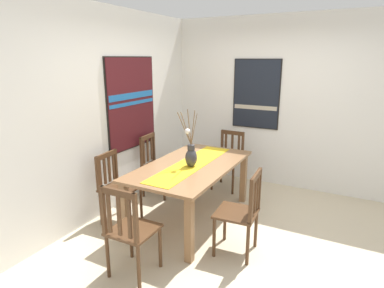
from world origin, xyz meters
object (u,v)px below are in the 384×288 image
at_px(chair_3, 130,230).
at_px(chair_2, 229,159).
at_px(painting_on_back_wall, 132,103).
at_px(dining_table, 191,172).
at_px(chair_4, 117,186).
at_px(centerpiece_vase, 191,155).
at_px(painting_on_side_wall, 256,94).
at_px(chair_0, 241,212).
at_px(chair_1, 156,164).

bearing_deg(chair_3, chair_2, 0.11).
distance_m(chair_2, chair_3, 2.52).
relative_size(chair_3, painting_on_back_wall, 0.73).
xyz_separation_m(dining_table, chair_2, (1.24, -0.02, -0.17)).
bearing_deg(chair_4, chair_3, -133.34).
distance_m(centerpiece_vase, chair_2, 1.40).
height_order(chair_4, painting_on_side_wall, painting_on_side_wall).
height_order(chair_2, chair_4, chair_2).
height_order(dining_table, chair_0, chair_0).
height_order(chair_2, painting_on_side_wall, painting_on_side_wall).
bearing_deg(chair_0, chair_2, 25.83).
distance_m(chair_2, painting_on_back_wall, 1.76).
relative_size(centerpiece_vase, chair_0, 0.78).
height_order(chair_1, painting_on_side_wall, painting_on_side_wall).
bearing_deg(centerpiece_vase, dining_table, 24.87).
distance_m(dining_table, painting_on_side_wall, 1.94).
height_order(chair_1, chair_4, chair_1).
height_order(dining_table, painting_on_side_wall, painting_on_side_wall).
height_order(dining_table, painting_on_back_wall, painting_on_back_wall).
distance_m(painting_on_back_wall, painting_on_side_wall, 2.02).
relative_size(chair_1, painting_on_back_wall, 0.71).
distance_m(chair_0, painting_on_back_wall, 2.27).
xyz_separation_m(dining_table, chair_0, (-0.43, -0.82, -0.17)).
bearing_deg(chair_3, chair_4, 46.66).
relative_size(chair_1, chair_4, 1.03).
xyz_separation_m(dining_table, painting_on_back_wall, (0.27, 1.12, 0.77)).
bearing_deg(dining_table, chair_2, -0.83).
distance_m(dining_table, centerpiece_vase, 0.28).
height_order(chair_2, painting_on_back_wall, painting_on_back_wall).
xyz_separation_m(chair_1, chair_2, (0.76, -0.89, -0.00)).
relative_size(chair_0, chair_1, 1.01).
height_order(chair_0, chair_3, chair_3).
bearing_deg(chair_2, dining_table, 179.17).
bearing_deg(centerpiece_vase, chair_2, 1.12).
bearing_deg(chair_3, chair_1, 26.99).
xyz_separation_m(chair_4, painting_on_side_wall, (2.22, -1.09, 1.00)).
relative_size(centerpiece_vase, painting_on_back_wall, 0.56).
bearing_deg(painting_on_back_wall, chair_1, -50.61).
bearing_deg(painting_on_side_wall, centerpiece_vase, 172.93).
height_order(dining_table, chair_2, chair_2).
height_order(chair_1, chair_2, chair_1).
bearing_deg(painting_on_back_wall, chair_3, -143.62).
xyz_separation_m(chair_3, painting_on_side_wall, (3.01, -0.25, 0.99)).
distance_m(centerpiece_vase, painting_on_side_wall, 1.93).
relative_size(chair_2, chair_4, 1.01).
distance_m(centerpiece_vase, painting_on_back_wall, 1.32).
distance_m(chair_4, painting_on_side_wall, 2.67).
bearing_deg(chair_2, chair_0, -154.17).
height_order(centerpiece_vase, chair_3, centerpiece_vase).
bearing_deg(dining_table, painting_on_back_wall, 76.40).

